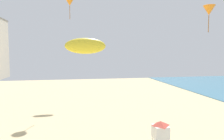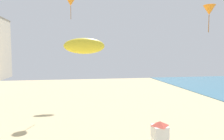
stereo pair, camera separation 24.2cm
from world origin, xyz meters
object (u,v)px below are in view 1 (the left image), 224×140
object	(u,v)px
lifeguard_stand	(160,130)
kite_yellow_parafoil	(85,46)
kite_orange_delta	(70,2)
kite_orange_delta_2	(209,10)

from	to	relation	value
lifeguard_stand	kite_yellow_parafoil	bearing A→B (deg)	164.41
lifeguard_stand	kite_orange_delta	distance (m)	24.01
lifeguard_stand	kite_orange_delta_2	distance (m)	11.07
kite_orange_delta_2	kite_orange_delta	bearing A→B (deg)	126.68
kite_orange_delta_2	lifeguard_stand	bearing A→B (deg)	-160.54
kite_yellow_parafoil	lifeguard_stand	bearing A→B (deg)	3.79
lifeguard_stand	kite_orange_delta_2	xyz separation A→B (m)	(5.09, 1.80, 9.67)
kite_orange_delta	kite_orange_delta_2	xyz separation A→B (m)	(12.25, -16.44, -4.21)
lifeguard_stand	kite_orange_delta	bearing A→B (deg)	92.05
lifeguard_stand	kite_orange_delta_2	world-z (taller)	kite_orange_delta_2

